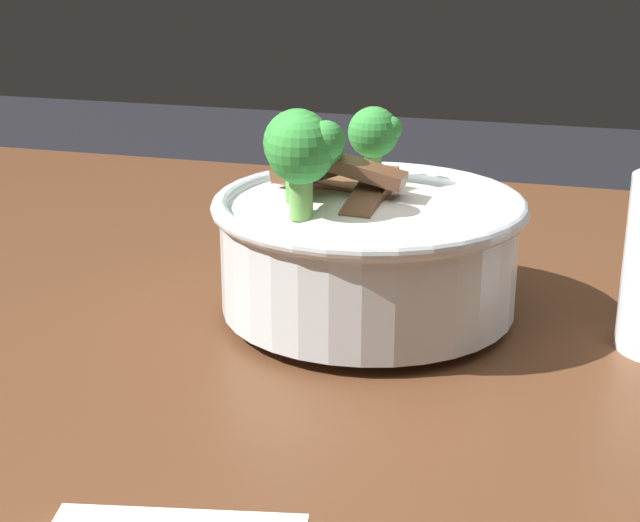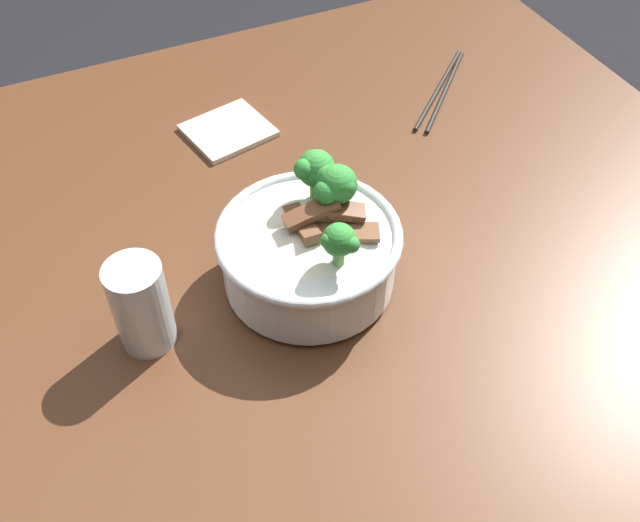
% 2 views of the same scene
% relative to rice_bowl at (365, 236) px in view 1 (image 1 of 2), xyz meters
% --- Properties ---
extents(rice_bowl, '(0.21, 0.21, 0.15)m').
position_rel_rice_bowl_xyz_m(rice_bowl, '(0.00, 0.00, 0.00)').
color(rice_bowl, silver).
rests_on(rice_bowl, dining_table).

